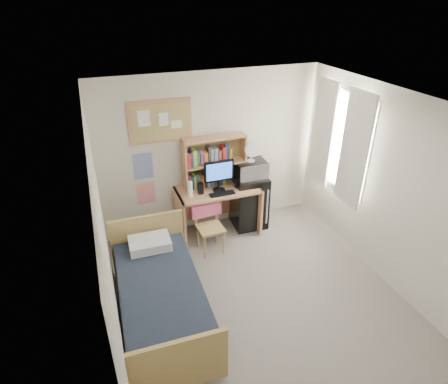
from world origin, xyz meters
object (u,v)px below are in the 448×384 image
object	(u,v)px
bulletin_board	(160,121)
desk_fan	(251,152)
mini_fridge	(249,201)
monitor	(219,176)
desk_chair	(210,228)
microwave	(250,169)
speaker_left	(201,188)
speaker_right	(237,183)
bed	(161,300)
desk	(218,211)

from	to	relation	value
bulletin_board	desk_fan	world-z (taller)	bulletin_board
mini_fridge	monitor	distance (m)	0.85
desk_chair	microwave	xyz separation A→B (m)	(0.85, 0.47, 0.64)
speaker_left	desk_fan	bearing A→B (deg)	6.49
speaker_right	monitor	bearing A→B (deg)	180.00
bulletin_board	bed	bearing A→B (deg)	-105.04
bed	speaker_left	distance (m)	1.87
monitor	microwave	world-z (taller)	monitor
speaker_left	bed	bearing A→B (deg)	-123.46
bulletin_board	mini_fridge	bearing A→B (deg)	-11.55
speaker_right	desk_chair	bearing A→B (deg)	-146.98
desk	microwave	xyz separation A→B (m)	(0.58, 0.04, 0.65)
desk_chair	bed	world-z (taller)	desk_chair
bulletin_board	desk_fan	bearing A→B (deg)	-12.37
microwave	bed	bearing A→B (deg)	-137.05
bed	desk_chair	bearing A→B (deg)	49.51
bed	monitor	xyz separation A→B (m)	(1.27, 1.47, 0.81)
desk	desk_chair	size ratio (longest dim) A/B	1.58
speaker_left	speaker_right	size ratio (longest dim) A/B	1.19
speaker_right	desk_fan	world-z (taller)	desk_fan
desk	monitor	size ratio (longest dim) A/B	2.62
desk	mini_fridge	size ratio (longest dim) A/B	1.44
desk	desk_fan	distance (m)	1.11
microwave	desk_fan	world-z (taller)	desk_fan
desk_chair	desk_fan	distance (m)	1.36
speaker_left	desk_fan	distance (m)	0.99
speaker_right	microwave	world-z (taller)	microwave
bulletin_board	microwave	world-z (taller)	bulletin_board
monitor	speaker_right	bearing A→B (deg)	-0.00
mini_fridge	speaker_left	distance (m)	1.00
speaker_left	microwave	world-z (taller)	microwave
bed	microwave	world-z (taller)	microwave
desk_fan	desk_chair	bearing A→B (deg)	-148.28
microwave	speaker_left	bearing A→B (deg)	-170.88
desk	speaker_right	size ratio (longest dim) A/B	8.58
monitor	speaker_left	size ratio (longest dim) A/B	2.75
bed	microwave	bearing A→B (deg)	42.11
monitor	speaker_left	bearing A→B (deg)	180.00
bed	desk_fan	world-z (taller)	desk_fan
speaker_left	microwave	bearing A→B (deg)	6.49
desk_chair	monitor	size ratio (longest dim) A/B	1.66
microwave	desk_fan	size ratio (longest dim) A/B	1.48
microwave	desk_fan	xyz separation A→B (m)	(0.00, 0.00, 0.30)
speaker_right	mini_fridge	bearing A→B (deg)	23.35
bulletin_board	bed	world-z (taller)	bulletin_board
speaker_left	speaker_right	world-z (taller)	speaker_left
bed	desk_fan	xyz separation A→B (m)	(1.84, 1.57, 1.09)
bed	monitor	world-z (taller)	monitor
bulletin_board	desk_chair	world-z (taller)	bulletin_board
bed	speaker_right	distance (m)	2.24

